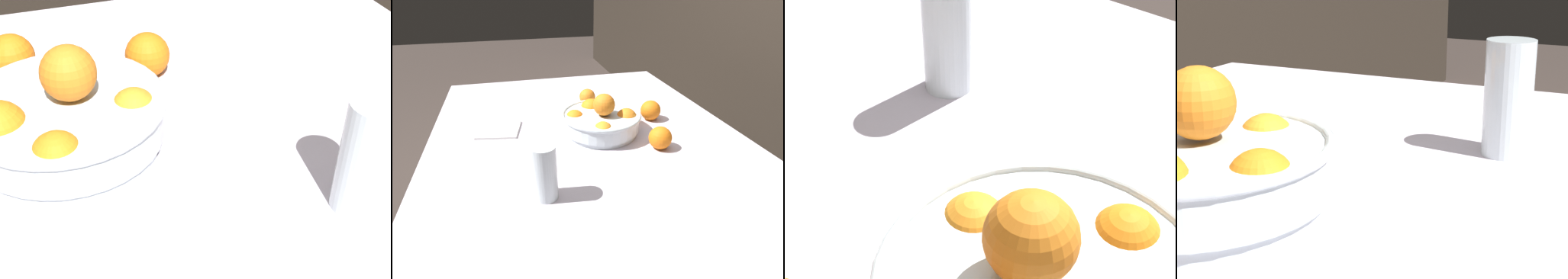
# 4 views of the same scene
# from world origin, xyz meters

# --- Properties ---
(dining_table) EXTENTS (1.44, 1.12, 0.72)m
(dining_table) POSITION_xyz_m (0.00, 0.00, 0.66)
(dining_table) COLOR silver
(dining_table) RESTS_ON ground_plane
(fruit_bowl) EXTENTS (0.29, 0.29, 0.15)m
(fruit_bowl) POSITION_xyz_m (-0.01, 0.06, 0.77)
(fruit_bowl) COLOR silver
(fruit_bowl) RESTS_ON dining_table
(juice_glass) EXTENTS (0.06, 0.06, 0.16)m
(juice_glass) POSITION_xyz_m (0.32, -0.19, 0.79)
(juice_glass) COLOR #F4A314
(juice_glass) RESTS_ON dining_table
(orange_loose_near_bowl) EXTENTS (0.08, 0.08, 0.08)m
(orange_loose_near_bowl) POSITION_xyz_m (0.16, 0.22, 0.76)
(orange_loose_near_bowl) COLOR orange
(orange_loose_near_bowl) RESTS_ON dining_table
(orange_loose_aside) EXTENTS (0.08, 0.08, 0.08)m
(orange_loose_aside) POSITION_xyz_m (-0.07, 0.28, 0.76)
(orange_loose_aside) COLOR orange
(orange_loose_aside) RESTS_ON dining_table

